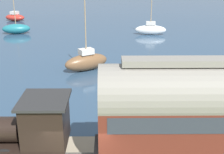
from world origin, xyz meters
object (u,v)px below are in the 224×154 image
object	(u,v)px
steam_locomotive	(19,128)
sailboat_teal	(16,29)
rowboat_far_out	(221,85)
sailboat_white	(151,29)
sailboat_brown	(86,61)
rowboat_off_pier	(121,106)
sailboat_red	(15,17)

from	to	relation	value
steam_locomotive	sailboat_teal	xyz separation A→B (m)	(28.50, 8.22, -1.47)
sailboat_teal	rowboat_far_out	distance (m)	27.23
steam_locomotive	sailboat_teal	bearing A→B (deg)	16.10
rowboat_far_out	sailboat_white	bearing A→B (deg)	20.63
sailboat_brown	rowboat_far_out	world-z (taller)	sailboat_brown
sailboat_white	rowboat_far_out	size ratio (longest dim) A/B	2.90
steam_locomotive	rowboat_off_pier	size ratio (longest dim) A/B	2.46
sailboat_red	rowboat_off_pier	distance (m)	35.94
sailboat_white	rowboat_far_out	distance (m)	18.21
sailboat_red	rowboat_off_pier	size ratio (longest dim) A/B	2.42
sailboat_red	rowboat_off_pier	xyz separation A→B (m)	(-32.47, -15.41, -0.31)
sailboat_white	sailboat_red	world-z (taller)	sailboat_white
steam_locomotive	sailboat_red	bearing A→B (deg)	16.26
steam_locomotive	rowboat_far_out	world-z (taller)	steam_locomotive
steam_locomotive	rowboat_off_pier	world-z (taller)	steam_locomotive
sailboat_teal	steam_locomotive	bearing A→B (deg)	-171.79
rowboat_far_out	sailboat_red	bearing A→B (deg)	50.25
sailboat_white	sailboat_red	size ratio (longest dim) A/B	1.15
steam_locomotive	sailboat_teal	size ratio (longest dim) A/B	0.79
sailboat_teal	sailboat_white	bearing A→B (deg)	-100.69
sailboat_white	sailboat_brown	xyz separation A→B (m)	(-14.06, 7.04, 0.07)
rowboat_off_pier	rowboat_far_out	xyz separation A→B (m)	(3.72, -7.24, -0.09)
steam_locomotive	sailboat_red	world-z (taller)	sailboat_red
sailboat_red	steam_locomotive	bearing A→B (deg)	-141.85
sailboat_brown	rowboat_off_pier	xyz separation A→B (m)	(-7.66, -2.53, -0.48)
steam_locomotive	sailboat_white	bearing A→B (deg)	-17.49
sailboat_brown	rowboat_off_pier	distance (m)	8.08
sailboat_white	sailboat_teal	bearing A→B (deg)	92.41
sailboat_brown	sailboat_teal	xyz separation A→B (m)	(14.89, 9.90, -0.11)
sailboat_red	rowboat_off_pier	world-z (taller)	sailboat_red
steam_locomotive	rowboat_far_out	xyz separation A→B (m)	(9.67, -11.44, -1.94)
rowboat_off_pier	rowboat_far_out	size ratio (longest dim) A/B	1.04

